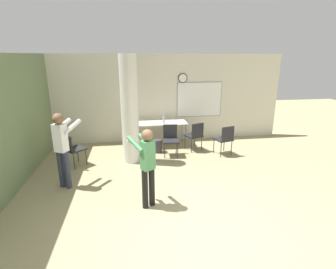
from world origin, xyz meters
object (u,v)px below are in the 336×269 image
(folding_table, at_px, (157,124))
(chair_table_front, at_px, (170,138))
(person_playing_front, at_px, (147,162))
(chair_table_right, at_px, (195,134))
(chair_mid_room, at_px, (225,138))
(person_watching_back, at_px, (62,145))
(bottle_on_table, at_px, (164,120))
(chair_by_left_wall, at_px, (72,148))

(folding_table, relative_size, chair_table_front, 2.14)
(chair_table_front, relative_size, person_playing_front, 0.57)
(chair_table_right, bearing_deg, chair_mid_room, -32.17)
(chair_table_front, xyz_separation_m, person_watching_back, (-2.53, -1.54, 0.46))
(bottle_on_table, bearing_deg, folding_table, 141.65)
(chair_by_left_wall, bearing_deg, chair_table_front, 9.63)
(bottle_on_table, distance_m, chair_table_front, 0.81)
(chair_by_left_wall, xyz_separation_m, person_watching_back, (0.05, -1.10, 0.46))
(chair_mid_room, relative_size, person_watching_back, 0.53)
(chair_mid_room, bearing_deg, chair_table_front, 171.90)
(folding_table, distance_m, bottle_on_table, 0.30)
(chair_mid_room, bearing_deg, folding_table, 148.97)
(folding_table, height_order, person_watching_back, person_watching_back)
(chair_mid_room, height_order, chair_by_left_wall, same)
(bottle_on_table, relative_size, chair_mid_room, 0.33)
(bottle_on_table, bearing_deg, chair_table_right, -28.11)
(chair_by_left_wall, height_order, person_watching_back, person_watching_back)
(person_playing_front, bearing_deg, chair_mid_room, 44.88)
(chair_table_front, relative_size, chair_mid_room, 1.00)
(folding_table, bearing_deg, chair_mid_room, -31.03)
(folding_table, height_order, chair_table_right, chair_table_right)
(chair_mid_room, xyz_separation_m, chair_table_right, (-0.75, 0.47, 0.00))
(bottle_on_table, relative_size, person_watching_back, 0.18)
(chair_table_front, xyz_separation_m, chair_by_left_wall, (-2.59, -0.44, 0.00))
(person_watching_back, bearing_deg, bottle_on_table, 42.87)
(folding_table, xyz_separation_m, bottle_on_table, (0.20, -0.16, 0.16))
(chair_by_left_wall, bearing_deg, person_playing_front, -50.42)
(chair_table_right, xyz_separation_m, person_playing_front, (-1.60, -2.81, 0.38))
(folding_table, bearing_deg, person_watching_back, -132.76)
(chair_table_right, height_order, person_watching_back, person_watching_back)
(chair_by_left_wall, distance_m, person_watching_back, 1.19)
(chair_table_front, xyz_separation_m, chair_mid_room, (1.52, -0.22, 0.00))
(folding_table, height_order, bottle_on_table, bottle_on_table)
(bottle_on_table, relative_size, person_playing_front, 0.19)
(chair_mid_room, distance_m, person_playing_front, 3.34)
(folding_table, xyz_separation_m, chair_table_front, (0.30, -0.88, -0.19))
(chair_table_right, bearing_deg, person_watching_back, -151.49)
(folding_table, height_order, chair_table_front, chair_table_front)
(chair_table_right, bearing_deg, bottle_on_table, 151.89)
(bottle_on_table, height_order, chair_mid_room, bottle_on_table)
(folding_table, relative_size, person_playing_front, 1.23)
(person_watching_back, bearing_deg, person_playing_front, -30.92)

